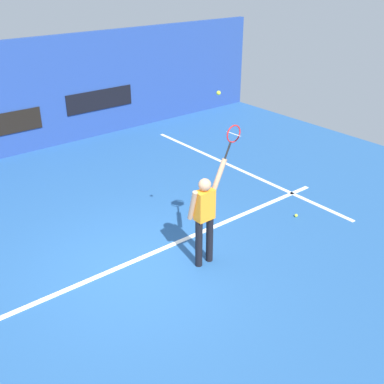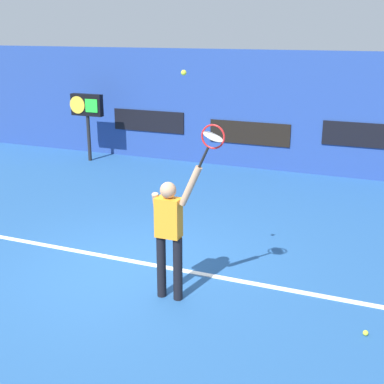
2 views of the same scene
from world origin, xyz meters
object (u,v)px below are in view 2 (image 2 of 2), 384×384
object	(u,v)px
tennis_player	(169,230)
spare_ball	(366,333)
tennis_ball	(184,73)
tennis_racket	(212,139)
scoreboard_clock	(87,108)

from	to	relation	value
tennis_player	spare_ball	distance (m)	2.80
tennis_ball	spare_ball	xyz separation A→B (m)	(2.40, 0.07, -3.07)
tennis_racket	scoreboard_clock	size ratio (longest dim) A/B	0.33
tennis_racket	spare_ball	xyz separation A→B (m)	(2.03, 0.05, -2.28)
scoreboard_clock	spare_ball	size ratio (longest dim) A/B	27.71
tennis_player	tennis_racket	size ratio (longest dim) A/B	3.16
tennis_racket	scoreboard_clock	bearing A→B (deg)	133.58
tennis_player	tennis_ball	size ratio (longest dim) A/B	28.78
tennis_player	tennis_ball	world-z (taller)	tennis_ball
scoreboard_clock	spare_ball	xyz separation A→B (m)	(8.09, -6.31, -1.45)
scoreboard_clock	tennis_ball	bearing A→B (deg)	-48.29
tennis_player	tennis_ball	distance (m)	2.11
scoreboard_clock	tennis_player	bearing A→B (deg)	-49.37
tennis_racket	scoreboard_clock	xyz separation A→B (m)	(-6.06, 6.37, -0.83)
spare_ball	tennis_ball	bearing A→B (deg)	-178.34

